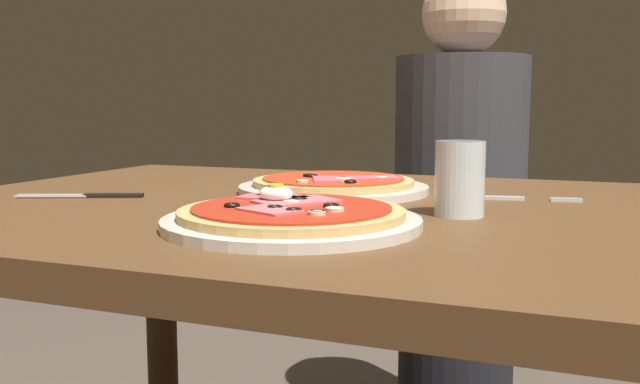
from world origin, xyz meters
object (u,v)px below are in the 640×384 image
Objects in this scene: dining_table at (342,273)px; diner_person at (458,228)px; knife at (89,195)px; fork at (518,198)px; pizza_across_left at (334,186)px; pizza_foreground at (291,217)px; water_glass_near at (460,184)px.

diner_person reaches higher than dining_table.
fork is at bearing 18.91° from knife.
pizza_across_left reaches higher than fork.
pizza_foreground is (0.01, -0.20, 0.11)m from dining_table.
water_glass_near is at bearing -107.43° from fork.
diner_person is (-0.14, 0.81, -0.20)m from water_glass_near.
water_glass_near reaches higher than pizza_foreground.
dining_table is 6.87× the size of knife.
diner_person reaches higher than pizza_across_left.
diner_person reaches higher than water_glass_near.
dining_table is at bearing -64.36° from pizza_across_left.
pizza_foreground is 3.15× the size of water_glass_near.
knife is at bearing 162.84° from pizza_foreground.
knife is at bearing -149.69° from pizza_across_left.
dining_table is 8.17× the size of fork.
pizza_foreground is 0.32m from pizza_across_left.
water_glass_near reaches higher than fork.
diner_person is (0.03, 0.96, -0.17)m from pizza_foreground.
pizza_foreground is at bearing -17.16° from knife.
knife is (-0.57, -0.03, -0.04)m from water_glass_near.
pizza_across_left is at bearing 30.31° from knife.
dining_table is 13.24× the size of water_glass_near.
fork is (0.23, 0.34, -0.01)m from pizza_foreground.
dining_table is at bearing 87.37° from diner_person.
dining_table is 0.23m from pizza_foreground.
fork is at bearing 3.75° from pizza_across_left.
water_glass_near is 0.19m from fork.
water_glass_near is (0.17, 0.16, 0.03)m from pizza_foreground.
water_glass_near is at bearing 42.56° from pizza_foreground.
water_glass_near is at bearing 99.96° from diner_person.
pizza_foreground reaches higher than dining_table.
fork is 0.66m from knife.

